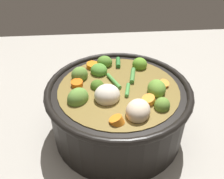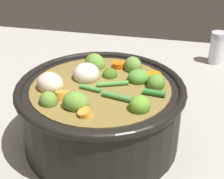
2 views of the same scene
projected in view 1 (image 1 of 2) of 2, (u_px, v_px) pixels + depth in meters
ground_plane at (118, 129)px, 0.53m from camera, size 1.10×1.10×0.00m
cooking_pot at (118, 107)px, 0.49m from camera, size 0.29×0.29×0.14m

